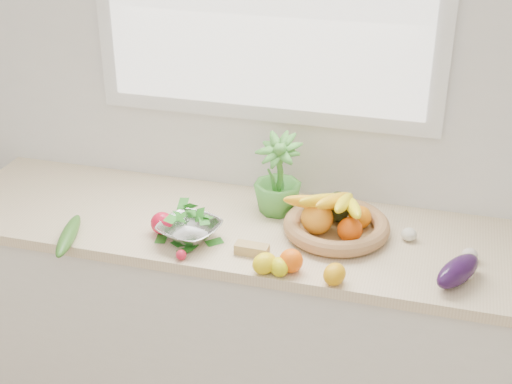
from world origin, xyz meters
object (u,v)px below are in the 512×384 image
(apple, at_px, (162,223))
(potted_herb, at_px, (278,176))
(eggplant, at_px, (458,271))
(colander_with_spinach, at_px, (189,226))
(fruit_basket, at_px, (336,220))
(cucumber, at_px, (68,235))

(apple, relative_size, potted_herb, 0.25)
(eggplant, bearing_deg, colander_with_spinach, 179.10)
(potted_herb, distance_m, colander_with_spinach, 0.39)
(eggplant, xyz_separation_m, fruit_basket, (-0.42, 0.20, 0.01))
(apple, xyz_separation_m, eggplant, (1.01, -0.03, 0.00))
(eggplant, distance_m, fruit_basket, 0.47)
(potted_herb, xyz_separation_m, colander_with_spinach, (-0.24, -0.29, -0.09))
(apple, bearing_deg, potted_herb, 37.34)
(cucumber, relative_size, colander_with_spinach, 1.09)
(eggplant, relative_size, colander_with_spinach, 0.82)
(apple, bearing_deg, cucumber, -153.70)
(cucumber, height_order, colander_with_spinach, colander_with_spinach)
(cucumber, relative_size, fruit_basket, 0.57)
(cucumber, distance_m, colander_with_spinach, 0.42)
(potted_herb, bearing_deg, apple, -142.66)
(colander_with_spinach, bearing_deg, fruit_basket, 20.68)
(eggplant, bearing_deg, fruit_basket, 155.21)
(potted_herb, bearing_deg, fruit_basket, -24.01)
(potted_herb, xyz_separation_m, fruit_basket, (0.24, -0.11, -0.09))
(potted_herb, height_order, fruit_basket, potted_herb)
(cucumber, xyz_separation_m, fruit_basket, (0.88, 0.31, 0.03))
(potted_herb, bearing_deg, colander_with_spinach, -130.07)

